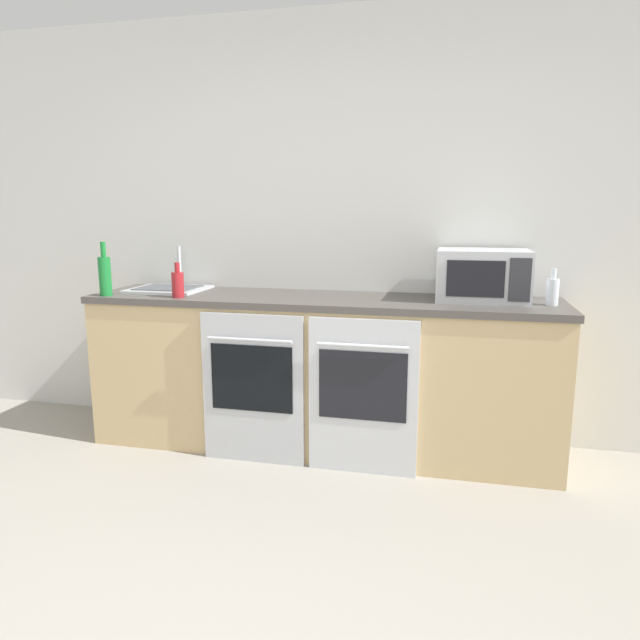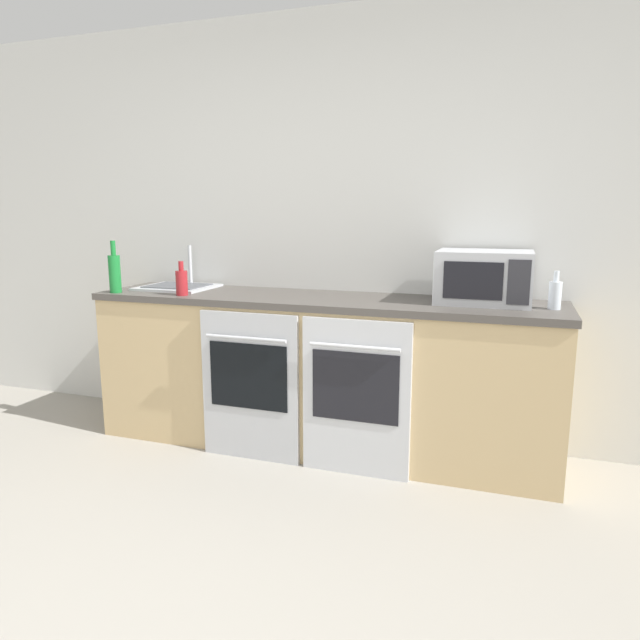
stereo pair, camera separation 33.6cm
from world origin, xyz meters
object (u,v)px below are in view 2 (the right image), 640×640
(bottle_green, at_px, (115,272))
(oven_right, at_px, (356,397))
(bottle_clear, at_px, (555,294))
(oven_left, at_px, (250,386))
(microwave, at_px, (484,277))
(sink, at_px, (178,286))
(bottle_red, at_px, (182,282))

(bottle_green, bearing_deg, oven_right, -3.03)
(bottle_green, bearing_deg, bottle_clear, 4.91)
(oven_left, relative_size, microwave, 1.72)
(bottle_clear, bearing_deg, microwave, 164.87)
(microwave, height_order, sink, microwave)
(oven_right, height_order, microwave, microwave)
(oven_right, height_order, bottle_clear, bottle_clear)
(bottle_clear, relative_size, bottle_green, 0.62)
(oven_left, relative_size, bottle_green, 2.69)
(oven_left, height_order, bottle_clear, bottle_clear)
(microwave, relative_size, bottle_green, 1.56)
(oven_right, height_order, sink, sink)
(oven_left, relative_size, sink, 1.91)
(bottle_clear, bearing_deg, oven_left, -169.30)
(microwave, xyz_separation_m, bottle_clear, (0.36, -0.10, -0.07))
(bottle_clear, height_order, bottle_green, bottle_green)
(oven_right, bearing_deg, microwave, 33.20)
(oven_left, bearing_deg, bottle_clear, 10.70)
(bottle_clear, distance_m, bottle_green, 2.54)
(microwave, distance_m, bottle_green, 2.19)
(oven_right, distance_m, bottle_red, 1.25)
(oven_right, relative_size, microwave, 1.72)
(microwave, height_order, bottle_clear, microwave)
(bottle_clear, relative_size, sink, 0.44)
(oven_right, xyz_separation_m, bottle_red, (-1.11, 0.11, 0.56))
(microwave, xyz_separation_m, bottle_red, (-1.72, -0.28, -0.06))
(microwave, distance_m, bottle_red, 1.74)
(microwave, xyz_separation_m, sink, (-1.92, -0.01, -0.13))
(oven_right, bearing_deg, oven_left, 180.00)
(bottle_red, xyz_separation_m, bottle_green, (-0.45, -0.03, 0.05))
(bottle_red, relative_size, sink, 0.45)
(microwave, height_order, bottle_red, microwave)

